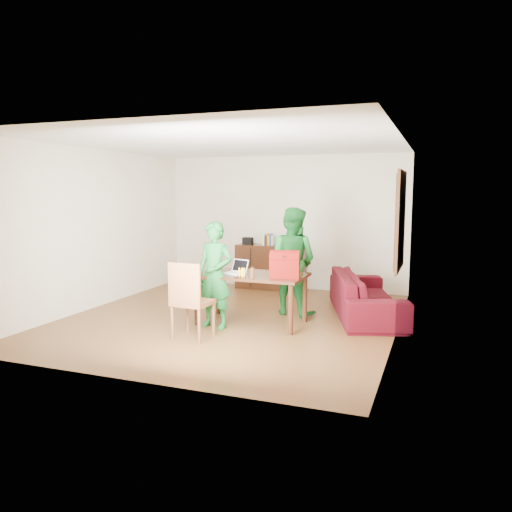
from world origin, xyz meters
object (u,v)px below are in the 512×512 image
at_px(chair, 192,316).
at_px(red_bag, 285,267).
at_px(table, 251,280).
at_px(sofa, 366,295).
at_px(person_far, 292,261).
at_px(bottle, 252,272).
at_px(person_near, 215,275).
at_px(laptop, 234,271).

distance_m(chair, red_bag, 1.48).
bearing_deg(chair, table, 67.61).
bearing_deg(sofa, red_bag, 122.51).
height_order(person_far, bottle, person_far).
bearing_deg(table, bottle, -66.63).
distance_m(table, chair, 1.16).
bearing_deg(sofa, bottle, 117.04).
bearing_deg(person_near, person_far, 63.19).
distance_m(bottle, sofa, 2.05).
xyz_separation_m(chair, sofa, (2.03, 2.06, 0.03)).
bearing_deg(red_bag, person_far, 88.82).
height_order(red_bag, sofa, red_bag).
xyz_separation_m(table, red_bag, (0.56, -0.12, 0.25)).
bearing_deg(laptop, chair, -84.31).
relative_size(person_near, sofa, 0.67).
bearing_deg(person_near, laptop, 68.39).
bearing_deg(red_bag, bottle, -164.64).
distance_m(table, sofa, 1.91).
bearing_deg(person_far, bottle, 91.04).
bearing_deg(person_near, sofa, 44.12).
height_order(person_near, laptop, person_near).
height_order(chair, bottle, chair).
bearing_deg(person_near, chair, -86.93).
distance_m(chair, laptop, 1.07).
height_order(bottle, sofa, bottle).
bearing_deg(chair, bottle, 50.41).
bearing_deg(bottle, red_bag, 26.38).
distance_m(laptop, sofa, 2.18).
xyz_separation_m(laptop, red_bag, (0.81, -0.05, 0.11)).
bearing_deg(laptop, bottle, -14.34).
distance_m(table, red_bag, 0.62).
xyz_separation_m(table, person_far, (0.40, 0.81, 0.20)).
height_order(chair, person_near, person_near).
distance_m(red_bag, sofa, 1.65).
bearing_deg(bottle, sofa, 44.80).
bearing_deg(person_far, chair, 77.93).
bearing_deg(person_far, laptop, 67.44).
relative_size(chair, person_near, 0.68).
bearing_deg(bottle, laptop, 146.19).
xyz_separation_m(person_near, red_bag, (0.98, 0.26, 0.13)).
relative_size(chair, person_far, 0.61).
distance_m(table, person_far, 0.93).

